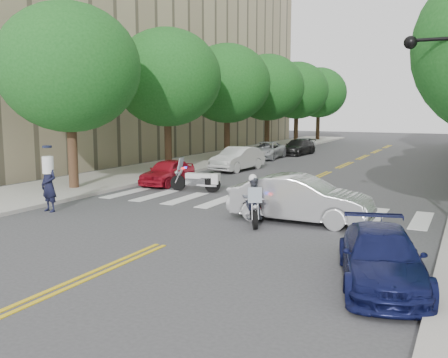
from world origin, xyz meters
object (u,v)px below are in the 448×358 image
Objects in this scene: motorcycle_police at (252,202)px; sedan_blue at (382,258)px; motorcycle_parked at (200,180)px; officer_standing at (49,185)px; convertible at (300,199)px.

sedan_blue is (4.77, -4.06, -0.13)m from motorcycle_police.
motorcycle_parked is at bearing -75.13° from motorcycle_police.
motorcycle_police reaches higher than sedan_blue.
sedan_blue is (9.44, -8.82, 0.07)m from motorcycle_parked.
motorcycle_police is 7.61m from officer_standing.
motorcycle_police is at bearing 19.64° from officer_standing.
motorcycle_police reaches higher than motorcycle_parked.
officer_standing is at bearing 152.83° from sedan_blue.
motorcycle_parked is 6.91m from officer_standing.
motorcycle_parked is (-4.67, 4.75, -0.20)m from motorcycle_police.
officer_standing is (-2.77, -6.32, 0.45)m from motorcycle_parked.
sedan_blue is at bearing -143.00° from motorcycle_parked.
officer_standing is (-7.44, -1.56, 0.24)m from motorcycle_police.
officer_standing is 9.12m from convertible.
sedan_blue is at bearing -145.45° from convertible.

